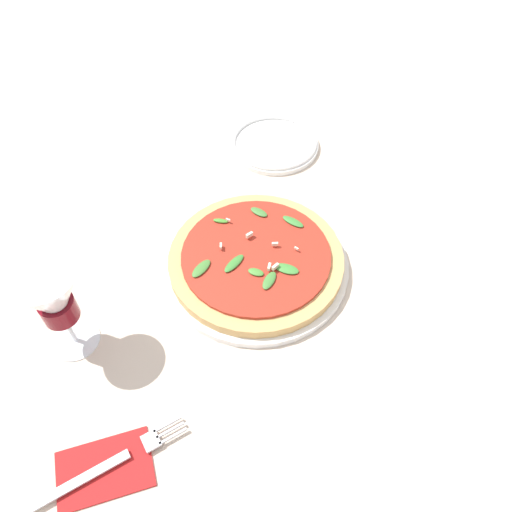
# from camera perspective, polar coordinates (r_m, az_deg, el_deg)

# --- Properties ---
(ground_plane) EXTENTS (6.00, 6.00, 0.00)m
(ground_plane) POSITION_cam_1_polar(r_m,az_deg,el_deg) (0.82, 1.46, -3.10)
(ground_plane) COLOR beige
(pizza_arugula_main) EXTENTS (0.31, 0.31, 0.05)m
(pizza_arugula_main) POSITION_cam_1_polar(r_m,az_deg,el_deg) (0.83, -0.00, -0.57)
(pizza_arugula_main) COLOR white
(pizza_arugula_main) RESTS_ON ground_plane
(wine_glass) EXTENTS (0.09, 0.09, 0.16)m
(wine_glass) POSITION_cam_1_polar(r_m,az_deg,el_deg) (0.73, -22.12, -4.69)
(wine_glass) COLOR white
(wine_glass) RESTS_ON ground_plane
(napkin) EXTENTS (0.14, 0.11, 0.01)m
(napkin) POSITION_cam_1_polar(r_m,az_deg,el_deg) (0.72, -16.94, -22.22)
(napkin) COLOR #B21E1E
(napkin) RESTS_ON ground_plane
(fork) EXTENTS (0.19, 0.12, 0.00)m
(fork) POSITION_cam_1_polar(r_m,az_deg,el_deg) (0.71, -16.42, -21.86)
(fork) COLOR silver
(fork) RESTS_ON ground_plane
(side_plate_white) EXTENTS (0.18, 0.18, 0.02)m
(side_plate_white) POSITION_cam_1_polar(r_m,az_deg,el_deg) (1.07, 2.09, 12.72)
(side_plate_white) COLOR white
(side_plate_white) RESTS_ON ground_plane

